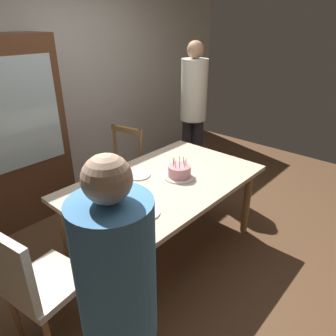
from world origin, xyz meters
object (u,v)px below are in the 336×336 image
at_px(dining_table, 164,188).
at_px(china_cabinet, 7,136).
at_px(person_guest, 193,107).
at_px(person_celebrant, 119,306).
at_px(chair_upholstered, 33,282).
at_px(birthday_cake, 179,172).
at_px(chair_spindle_back, 119,174).
at_px(plate_far_side, 138,175).
at_px(plate_near_celebrant, 145,213).

xyz_separation_m(dining_table, china_cabinet, (-0.63, 1.56, 0.28)).
bearing_deg(person_guest, person_celebrant, -148.72).
bearing_deg(person_guest, china_cabinet, 155.55).
xyz_separation_m(person_guest, china_cabinet, (-1.92, 0.87, -0.08)).
height_order(person_celebrant, person_guest, person_guest).
bearing_deg(chair_upholstered, person_celebrant, -87.41).
bearing_deg(china_cabinet, birthday_cake, -64.75).
distance_m(birthday_cake, chair_upholstered, 1.40).
bearing_deg(chair_spindle_back, person_celebrant, -129.72).
bearing_deg(dining_table, person_guest, 27.79).
bearing_deg(dining_table, chair_upholstered, -178.84).
height_order(birthday_cake, plate_far_side, birthday_cake).
bearing_deg(chair_spindle_back, dining_table, -103.08).
xyz_separation_m(plate_far_side, china_cabinet, (-0.54, 1.32, 0.20)).
distance_m(plate_far_side, chair_spindle_back, 0.74).
xyz_separation_m(dining_table, chair_spindle_back, (0.20, 0.85, -0.21)).
relative_size(plate_near_celebrant, chair_upholstered, 0.23).
xyz_separation_m(dining_table, person_guest, (1.30, 0.68, 0.36)).
relative_size(dining_table, plate_near_celebrant, 7.77).
relative_size(plate_far_side, person_celebrant, 0.14).
bearing_deg(china_cabinet, chair_upholstered, -111.28).
relative_size(dining_table, plate_far_side, 7.77).
relative_size(chair_spindle_back, person_celebrant, 0.59).
bearing_deg(birthday_cake, dining_table, 156.74).
height_order(chair_upholstered, person_celebrant, person_celebrant).
bearing_deg(chair_upholstered, dining_table, 1.16).
distance_m(dining_table, birthday_cake, 0.20).
bearing_deg(plate_far_side, person_celebrant, -136.20).
bearing_deg(chair_spindle_back, plate_near_celebrant, -121.51).
relative_size(birthday_cake, chair_upholstered, 0.29).
height_order(plate_far_side, person_guest, person_guest).
xyz_separation_m(chair_spindle_back, chair_upholstered, (-1.44, -0.88, 0.07)).
bearing_deg(plate_far_side, china_cabinet, 112.30).
height_order(plate_far_side, chair_upholstered, chair_upholstered).
height_order(plate_near_celebrant, china_cabinet, china_cabinet).
xyz_separation_m(plate_far_side, chair_upholstered, (-1.16, -0.26, -0.22)).
xyz_separation_m(chair_spindle_back, china_cabinet, (-0.83, 0.70, 0.49)).
xyz_separation_m(chair_spindle_back, person_guest, (1.10, -0.17, 0.57)).
bearing_deg(chair_upholstered, chair_spindle_back, 31.36).
distance_m(plate_far_side, person_guest, 1.48).
height_order(birthday_cake, chair_spindle_back, chair_spindle_back).
bearing_deg(plate_near_celebrant, person_guest, 27.53).
bearing_deg(person_guest, chair_upholstered, -164.41).
relative_size(plate_near_celebrant, person_celebrant, 0.14).
bearing_deg(birthday_cake, china_cabinet, 115.25).
bearing_deg(plate_far_side, chair_spindle_back, 65.26).
distance_m(plate_near_celebrant, plate_far_side, 0.61).
bearing_deg(chair_upholstered, plate_near_celebrant, -15.36).
relative_size(dining_table, china_cabinet, 0.90).
distance_m(plate_near_celebrant, china_cabinet, 1.81).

